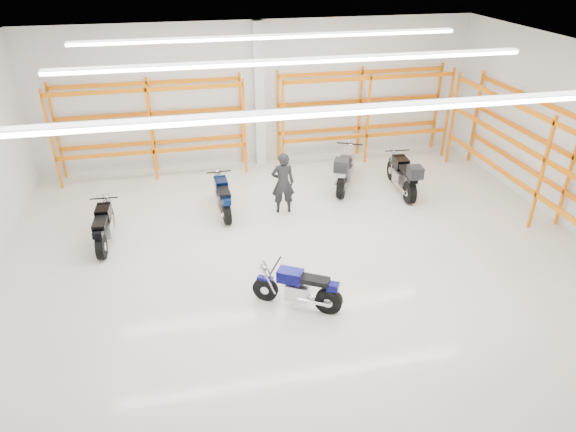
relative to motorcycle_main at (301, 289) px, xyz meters
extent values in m
plane|color=beige|center=(0.48, 1.94, -0.43)|extent=(14.00, 14.00, 0.00)
cube|color=white|center=(0.48, 7.94, 1.82)|extent=(14.00, 0.02, 4.50)
cube|color=white|center=(0.48, -4.06, 1.82)|extent=(14.00, 0.02, 4.50)
cube|color=white|center=(0.48, 1.94, 4.07)|extent=(14.00, 12.00, 0.02)
cube|color=white|center=(0.48, -1.06, 3.97)|extent=(10.00, 0.22, 0.10)
cube|color=white|center=(0.48, 2.44, 3.97)|extent=(10.00, 0.22, 0.10)
cube|color=white|center=(0.48, 5.44, 3.97)|extent=(10.00, 0.22, 0.10)
cylinder|color=black|center=(-0.66, 0.38, -0.17)|extent=(0.52, 0.36, 0.53)
cylinder|color=black|center=(0.50, -0.29, -0.16)|extent=(0.56, 0.41, 0.55)
cylinder|color=silver|center=(-0.66, 0.38, -0.17)|extent=(0.22, 0.20, 0.18)
cylinder|color=silver|center=(0.50, -0.29, -0.16)|extent=(0.26, 0.25, 0.20)
cube|color=#08073E|center=(-0.66, 0.38, 0.10)|extent=(0.34, 0.28, 0.05)
cube|color=#B7B7BC|center=(-0.05, 0.03, -0.06)|extent=(0.56, 0.51, 0.34)
cube|color=#A5A5AA|center=(0.24, -0.13, -0.15)|extent=(0.59, 0.40, 0.07)
cube|color=#08073E|center=(-0.19, 0.11, 0.28)|extent=(0.58, 0.51, 0.25)
cube|color=black|center=(0.24, -0.13, 0.28)|extent=(0.64, 0.52, 0.11)
cube|color=#08073E|center=(0.57, -0.32, 0.21)|extent=(0.30, 0.29, 0.14)
cylinder|color=black|center=(-0.46, 0.26, 0.48)|extent=(0.34, 0.56, 0.03)
sphere|color=silver|center=(-0.69, 0.40, 0.33)|extent=(0.17, 0.17, 0.17)
cylinder|color=silver|center=(0.20, -0.28, -0.15)|extent=(0.62, 0.40, 0.08)
cylinder|color=black|center=(-4.06, 4.19, -0.15)|extent=(0.14, 0.58, 0.58)
cylinder|color=black|center=(-4.13, 2.75, -0.14)|extent=(0.20, 0.60, 0.59)
cylinder|color=silver|center=(-4.06, 4.19, -0.15)|extent=(0.14, 0.20, 0.19)
cylinder|color=silver|center=(-4.13, 2.75, -0.14)|extent=(0.20, 0.22, 0.21)
cube|color=black|center=(-4.06, 4.19, 0.14)|extent=(0.16, 0.35, 0.06)
cube|color=#B7B7BC|center=(-4.09, 3.44, -0.03)|extent=(0.37, 0.51, 0.36)
cube|color=#A5A5AA|center=(-4.11, 3.08, -0.13)|extent=(0.15, 0.68, 0.08)
cube|color=black|center=(-4.08, 3.61, 0.33)|extent=(0.35, 0.55, 0.27)
cube|color=black|center=(-4.11, 3.08, 0.33)|extent=(0.32, 0.65, 0.12)
cube|color=black|center=(-4.13, 2.67, 0.26)|extent=(0.22, 0.26, 0.15)
cylinder|color=black|center=(-4.07, 3.94, 0.55)|extent=(0.67, 0.07, 0.03)
sphere|color=silver|center=(-4.05, 4.23, 0.39)|extent=(0.18, 0.18, 0.18)
cylinder|color=silver|center=(-4.27, 3.05, -0.13)|extent=(0.12, 0.72, 0.09)
cylinder|color=black|center=(-1.16, 5.22, -0.15)|extent=(0.14, 0.58, 0.57)
cylinder|color=black|center=(-1.08, 3.79, -0.14)|extent=(0.20, 0.60, 0.59)
cylinder|color=silver|center=(-1.16, 5.22, -0.15)|extent=(0.14, 0.20, 0.19)
cylinder|color=silver|center=(-1.08, 3.79, -0.14)|extent=(0.20, 0.22, 0.21)
cube|color=#04143D|center=(-1.16, 5.22, 0.14)|extent=(0.16, 0.35, 0.06)
cube|color=#B7B7BC|center=(-1.12, 4.48, -0.03)|extent=(0.37, 0.51, 0.36)
cube|color=#A5A5AA|center=(-1.10, 4.12, -0.13)|extent=(0.15, 0.67, 0.08)
cube|color=#04143D|center=(-1.13, 4.65, 0.33)|extent=(0.35, 0.55, 0.27)
cube|color=black|center=(-1.10, 4.12, 0.33)|extent=(0.32, 0.65, 0.11)
cube|color=#04143D|center=(-1.08, 3.71, 0.26)|extent=(0.22, 0.26, 0.15)
cylinder|color=black|center=(-1.14, 4.98, 0.54)|extent=(0.67, 0.07, 0.03)
sphere|color=silver|center=(-1.16, 5.26, 0.39)|extent=(0.18, 0.18, 0.18)
cylinder|color=silver|center=(-1.25, 4.07, -0.13)|extent=(0.12, 0.72, 0.09)
cylinder|color=black|center=(3.05, 6.15, -0.10)|extent=(0.42, 0.66, 0.67)
cylinder|color=black|center=(2.31, 4.64, -0.09)|extent=(0.49, 0.71, 0.69)
cylinder|color=silver|center=(3.05, 6.15, -0.10)|extent=(0.24, 0.27, 0.22)
cylinder|color=silver|center=(2.31, 4.64, -0.09)|extent=(0.31, 0.32, 0.25)
cube|color=#9C9BA1|center=(3.05, 6.15, 0.24)|extent=(0.33, 0.44, 0.07)
cube|color=#B7B7BC|center=(2.66, 5.36, 0.04)|extent=(0.62, 0.70, 0.42)
cube|color=#A5A5AA|center=(2.47, 4.98, -0.08)|extent=(0.47, 0.76, 0.09)
cube|color=#9C9BA1|center=(2.75, 5.55, 0.46)|extent=(0.62, 0.73, 0.31)
cube|color=black|center=(2.47, 4.98, 0.46)|extent=(0.63, 0.81, 0.13)
cube|color=#9C9BA1|center=(2.27, 4.56, 0.37)|extent=(0.35, 0.37, 0.18)
cylinder|color=black|center=(2.92, 5.89, 0.71)|extent=(0.72, 0.38, 0.04)
sphere|color=silver|center=(3.07, 6.19, 0.53)|extent=(0.21, 0.21, 0.21)
cylinder|color=silver|center=(2.29, 5.02, -0.08)|extent=(0.46, 0.80, 0.10)
cube|color=black|center=(2.21, 4.44, 0.66)|extent=(0.53, 0.55, 0.34)
cylinder|color=black|center=(4.21, 5.49, -0.12)|extent=(0.17, 0.64, 0.63)
cylinder|color=black|center=(4.09, 3.91, -0.11)|extent=(0.24, 0.67, 0.65)
cylinder|color=silver|center=(4.21, 5.49, -0.12)|extent=(0.16, 0.22, 0.21)
cylinder|color=silver|center=(4.09, 3.91, -0.11)|extent=(0.23, 0.25, 0.23)
cube|color=black|center=(4.21, 5.49, 0.20)|extent=(0.19, 0.39, 0.06)
cube|color=#B7B7BC|center=(4.15, 4.67, 0.01)|extent=(0.42, 0.57, 0.40)
cube|color=#A5A5AA|center=(4.12, 4.27, -0.10)|extent=(0.18, 0.74, 0.08)
cube|color=black|center=(4.16, 4.86, 0.41)|extent=(0.40, 0.61, 0.29)
cube|color=black|center=(4.12, 4.27, 0.41)|extent=(0.37, 0.72, 0.13)
cube|color=black|center=(4.08, 3.83, 0.33)|extent=(0.25, 0.29, 0.17)
cylinder|color=black|center=(4.19, 5.21, 0.64)|extent=(0.74, 0.09, 0.04)
sphere|color=silver|center=(4.21, 5.53, 0.47)|extent=(0.20, 0.20, 0.20)
cylinder|color=silver|center=(3.94, 4.24, -0.10)|extent=(0.15, 0.79, 0.09)
cube|color=black|center=(4.07, 3.70, 0.60)|extent=(0.39, 0.43, 0.32)
imported|color=black|center=(0.49, 4.14, 0.42)|extent=(0.65, 0.45, 1.72)
cube|color=white|center=(0.48, 7.76, 1.82)|extent=(0.32, 0.32, 4.50)
cube|color=orange|center=(-5.72, 7.82, 1.07)|extent=(0.07, 0.07, 3.00)
cube|color=orange|center=(-5.72, 7.02, 1.07)|extent=(0.07, 0.07, 3.00)
cube|color=orange|center=(-2.92, 7.82, 1.07)|extent=(0.07, 0.07, 3.00)
cube|color=orange|center=(-2.92, 7.02, 1.07)|extent=(0.07, 0.07, 3.00)
cube|color=orange|center=(-0.12, 7.82, 1.07)|extent=(0.07, 0.07, 3.00)
cube|color=orange|center=(-0.12, 7.02, 1.07)|extent=(0.07, 0.07, 3.00)
cube|color=orange|center=(-2.92, 7.82, 0.50)|extent=(5.60, 0.07, 0.12)
cube|color=orange|center=(-2.92, 7.02, 0.50)|extent=(5.60, 0.07, 0.12)
cube|color=orange|center=(-2.92, 7.82, 1.44)|extent=(5.60, 0.07, 0.12)
cube|color=orange|center=(-2.92, 7.02, 1.44)|extent=(5.60, 0.07, 0.12)
cube|color=orange|center=(-2.92, 7.82, 2.38)|extent=(5.60, 0.07, 0.12)
cube|color=orange|center=(-2.92, 7.02, 2.38)|extent=(5.60, 0.07, 0.12)
cube|color=orange|center=(1.08, 7.82, 1.07)|extent=(0.07, 0.07, 3.00)
cube|color=orange|center=(1.08, 7.02, 1.07)|extent=(0.07, 0.07, 3.00)
cube|color=orange|center=(3.88, 7.82, 1.07)|extent=(0.07, 0.07, 3.00)
cube|color=orange|center=(3.88, 7.02, 1.07)|extent=(0.07, 0.07, 3.00)
cube|color=orange|center=(6.68, 7.82, 1.07)|extent=(0.07, 0.07, 3.00)
cube|color=orange|center=(6.68, 7.02, 1.07)|extent=(0.07, 0.07, 3.00)
cube|color=orange|center=(3.88, 7.82, 0.50)|extent=(5.60, 0.07, 0.12)
cube|color=orange|center=(3.88, 7.02, 0.50)|extent=(5.60, 0.07, 0.12)
cube|color=orange|center=(3.88, 7.82, 1.44)|extent=(5.60, 0.07, 0.12)
cube|color=orange|center=(3.88, 7.02, 1.44)|extent=(5.60, 0.07, 0.12)
cube|color=orange|center=(3.88, 7.82, 2.38)|extent=(5.60, 0.07, 0.12)
cube|color=orange|center=(3.88, 7.02, 2.38)|extent=(5.60, 0.07, 0.12)
cube|color=orange|center=(7.36, 1.94, 1.07)|extent=(0.07, 0.07, 3.00)
cube|color=orange|center=(6.56, 1.94, 1.07)|extent=(0.07, 0.07, 3.00)
cube|color=orange|center=(7.36, 6.44, 1.07)|extent=(0.07, 0.07, 3.00)
cube|color=orange|center=(6.56, 6.44, 1.07)|extent=(0.07, 0.07, 3.00)
cube|color=orange|center=(7.36, 1.94, 0.50)|extent=(0.07, 9.00, 0.12)
cube|color=orange|center=(6.56, 1.94, 0.50)|extent=(0.07, 9.00, 0.12)
cube|color=orange|center=(7.36, 1.94, 1.44)|extent=(0.07, 9.00, 0.12)
cube|color=orange|center=(6.56, 1.94, 1.44)|extent=(0.07, 9.00, 0.12)
cube|color=orange|center=(6.56, 1.94, 2.38)|extent=(0.07, 9.00, 0.12)
camera|label=1|loc=(-2.00, -8.08, 6.20)|focal=32.00mm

